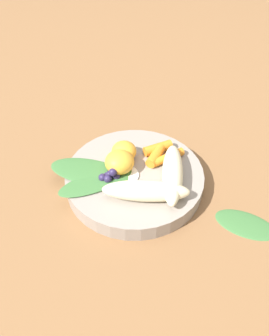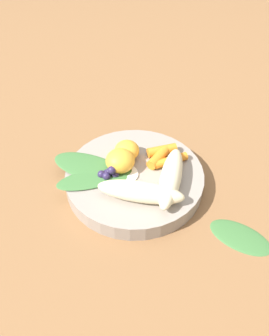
{
  "view_description": "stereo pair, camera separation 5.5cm",
  "coord_description": "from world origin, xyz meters",
  "views": [
    {
      "loc": [
        0.35,
        -0.18,
        0.42
      ],
      "look_at": [
        0.0,
        0.0,
        0.04
      ],
      "focal_mm": 35.22,
      "sensor_mm": 36.0,
      "label": 1
    },
    {
      "loc": [
        0.37,
        -0.13,
        0.42
      ],
      "look_at": [
        0.0,
        0.0,
        0.04
      ],
      "focal_mm": 35.22,
      "sensor_mm": 36.0,
      "label": 2
    }
  ],
  "objects": [
    {
      "name": "orange_segment_near",
      "position": [
        -0.02,
        -0.02,
        0.05
      ],
      "size": [
        0.05,
        0.05,
        0.04
      ],
      "primitive_type": "ellipsoid",
      "color": "#F4A833",
      "rests_on": "bowl"
    },
    {
      "name": "carrot_mid_right",
      "position": [
        -0.03,
        0.06,
        0.04
      ],
      "size": [
        0.02,
        0.05,
        0.02
      ],
      "primitive_type": "cylinder",
      "rotation": [
        0.0,
        1.57,
        1.53
      ],
      "color": "orange",
      "rests_on": "bowl"
    },
    {
      "name": "kale_leaf_left",
      "position": [
        -0.03,
        -0.07,
        0.03
      ],
      "size": [
        0.14,
        0.14,
        0.0
      ],
      "primitive_type": "ellipsoid",
      "rotation": [
        0.0,
        0.0,
        3.96
      ],
      "color": "#3D7038",
      "rests_on": "bowl"
    },
    {
      "name": "banana_peeled_right",
      "position": [
        0.06,
        -0.01,
        0.05
      ],
      "size": [
        0.1,
        0.13,
        0.03
      ],
      "primitive_type": "ellipsoid",
      "rotation": [
        0.0,
        0.0,
        1.05
      ],
      "color": "beige",
      "rests_on": "bowl"
    },
    {
      "name": "carrot_front",
      "position": [
        0.0,
        0.07,
        0.04
      ],
      "size": [
        0.02,
        0.06,
        0.01
      ],
      "primitive_type": "cylinder",
      "rotation": [
        0.0,
        1.57,
        1.64
      ],
      "color": "orange",
      "rests_on": "bowl"
    },
    {
      "name": "ground_plane",
      "position": [
        0.0,
        0.0,
        0.0
      ],
      "size": [
        2.4,
        2.4,
        0.0
      ],
      "primitive_type": "plane",
      "color": "brown"
    },
    {
      "name": "banana_peeled_left",
      "position": [
        0.05,
        0.05,
        0.05
      ],
      "size": [
        0.13,
        0.1,
        0.03
      ],
      "primitive_type": "ellipsoid",
      "rotation": [
        0.0,
        0.0,
        2.58
      ],
      "color": "beige",
      "rests_on": "bowl"
    },
    {
      "name": "carrot_mid_left",
      "position": [
        -0.01,
        0.05,
        0.04
      ],
      "size": [
        0.04,
        0.05,
        0.02
      ],
      "primitive_type": "cylinder",
      "rotation": [
        0.0,
        1.57,
        2.21
      ],
      "color": "orange",
      "rests_on": "bowl"
    },
    {
      "name": "kale_leaf_stray",
      "position": [
        0.16,
        0.11,
        0.0
      ],
      "size": [
        0.11,
        0.1,
        0.01
      ],
      "primitive_type": "ellipsoid",
      "rotation": [
        0.0,
        0.0,
        0.67
      ],
      "color": "#3D7038",
      "rests_on": "ground_plane"
    },
    {
      "name": "bowl",
      "position": [
        0.0,
        0.0,
        0.01
      ],
      "size": [
        0.23,
        0.23,
        0.03
      ],
      "primitive_type": "cylinder",
      "color": "gray",
      "rests_on": "ground_plane"
    },
    {
      "name": "coconut_shred_patch",
      "position": [
        0.0,
        -0.02,
        0.03
      ],
      "size": [
        0.05,
        0.05,
        0.0
      ],
      "primitive_type": "cylinder",
      "color": "white",
      "rests_on": "bowl"
    },
    {
      "name": "orange_segment_far",
      "position": [
        -0.04,
        0.0,
        0.04
      ],
      "size": [
        0.04,
        0.04,
        0.03
      ],
      "primitive_type": "ellipsoid",
      "color": "#F4A833",
      "rests_on": "bowl"
    },
    {
      "name": "kale_leaf_right",
      "position": [
        -0.01,
        -0.07,
        0.03
      ],
      "size": [
        0.05,
        0.13,
        0.0
      ],
      "primitive_type": "ellipsoid",
      "rotation": [
        0.0,
        0.0,
        4.69
      ],
      "color": "#3D7038",
      "rests_on": "bowl"
    },
    {
      "name": "blueberry_pile",
      "position": [
        -0.0,
        -0.04,
        0.04
      ],
      "size": [
        0.02,
        0.03,
        0.02
      ],
      "color": "#2D234C",
      "rests_on": "bowl"
    }
  ]
}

